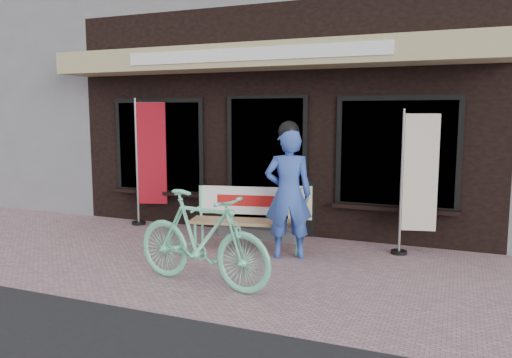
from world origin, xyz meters
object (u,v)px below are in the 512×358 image
at_px(menu_stand, 300,208).
at_px(nobori_red, 149,160).
at_px(bench, 249,213).
at_px(nobori_cream, 417,181).
at_px(person, 288,191).
at_px(bicycle, 202,239).

bearing_deg(menu_stand, nobori_red, 172.63).
bearing_deg(bench, nobori_cream, 1.94).
bearing_deg(bench, menu_stand, 52.32).
height_order(bench, nobori_cream, nobori_cream).
bearing_deg(person, nobori_cream, 6.04).
bearing_deg(bicycle, menu_stand, 1.33).
bearing_deg(nobori_cream, nobori_red, 164.34).
bearing_deg(nobori_cream, menu_stand, 153.53).
relative_size(bench, nobori_red, 0.76).
xyz_separation_m(nobori_red, nobori_cream, (4.39, -0.22, -0.10)).
height_order(bench, menu_stand, menu_stand).
relative_size(bench, person, 0.91).
height_order(person, nobori_red, nobori_red).
bearing_deg(person, nobori_red, 140.31).
bearing_deg(person, bicycle, -131.48).
relative_size(person, nobori_cream, 0.92).
bearing_deg(bench, nobori_red, 148.91).
distance_m(bench, nobori_red, 2.38).
distance_m(bicycle, nobori_red, 3.37).
height_order(bench, nobori_red, nobori_red).
height_order(person, bicycle, person).
xyz_separation_m(nobori_red, menu_stand, (2.64, 0.21, -0.67)).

